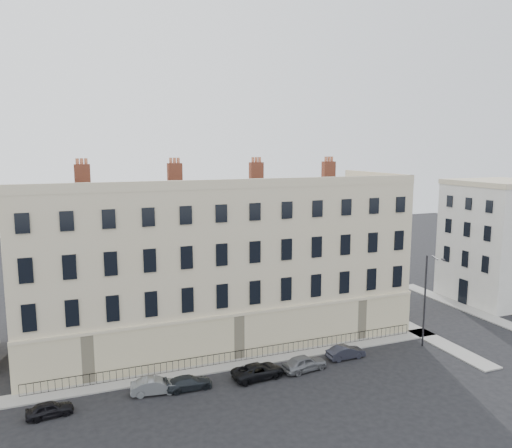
# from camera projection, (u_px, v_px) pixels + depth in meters

# --- Properties ---
(ground) EXTENTS (160.00, 160.00, 0.00)m
(ground) POSITION_uv_depth(u_px,v_px,m) (333.00, 376.00, 40.49)
(ground) COLOR black
(ground) RESTS_ON ground
(terrace) EXTENTS (36.22, 12.22, 17.00)m
(terrace) POSITION_uv_depth(u_px,v_px,m) (218.00, 261.00, 48.21)
(terrace) COLOR beige
(terrace) RESTS_ON ground
(adjacent_building) EXTENTS (10.00, 10.00, 14.00)m
(adjacent_building) POSITION_uv_depth(u_px,v_px,m) (498.00, 243.00, 60.04)
(adjacent_building) COLOR silver
(adjacent_building) RESTS_ON ground
(pavement_terrace) EXTENTS (48.00, 2.00, 0.12)m
(pavement_terrace) POSITION_uv_depth(u_px,v_px,m) (198.00, 370.00, 41.47)
(pavement_terrace) COLOR gray
(pavement_terrace) RESTS_ON ground
(pavement_east_return) EXTENTS (2.00, 24.00, 0.12)m
(pavement_east_return) POSITION_uv_depth(u_px,v_px,m) (402.00, 323.00, 52.54)
(pavement_east_return) COLOR gray
(pavement_east_return) RESTS_ON ground
(pavement_adjacent) EXTENTS (2.00, 20.00, 0.12)m
(pavement_adjacent) POSITION_uv_depth(u_px,v_px,m) (462.00, 307.00, 58.00)
(pavement_adjacent) COLOR gray
(pavement_adjacent) RESTS_ON ground
(railings) EXTENTS (35.00, 0.04, 0.96)m
(railings) POSITION_uv_depth(u_px,v_px,m) (241.00, 356.00, 43.21)
(railings) COLOR black
(railings) RESTS_ON ground
(car_a) EXTENTS (3.23, 1.56, 1.06)m
(car_a) POSITION_uv_depth(u_px,v_px,m) (50.00, 409.00, 34.39)
(car_a) COLOR black
(car_a) RESTS_ON ground
(car_b) EXTENTS (3.81, 1.73, 1.21)m
(car_b) POSITION_uv_depth(u_px,v_px,m) (155.00, 386.00, 37.59)
(car_b) COLOR slate
(car_b) RESTS_ON ground
(car_c) EXTENTS (3.65, 1.49, 1.06)m
(car_c) POSITION_uv_depth(u_px,v_px,m) (189.00, 383.00, 38.27)
(car_c) COLOR black
(car_c) RESTS_ON ground
(car_d) EXTENTS (4.46, 2.37, 1.19)m
(car_d) POSITION_uv_depth(u_px,v_px,m) (258.00, 371.00, 40.12)
(car_d) COLOR black
(car_d) RESTS_ON ground
(car_e) EXTENTS (4.08, 2.10, 1.33)m
(car_e) POSITION_uv_depth(u_px,v_px,m) (304.00, 363.00, 41.45)
(car_e) COLOR slate
(car_e) RESTS_ON ground
(car_f) EXTENTS (3.52, 1.30, 1.15)m
(car_f) POSITION_uv_depth(u_px,v_px,m) (346.00, 352.00, 43.87)
(car_f) COLOR #23242E
(car_f) RESTS_ON ground
(streetlamp) EXTENTS (0.91, 1.76, 8.68)m
(streetlamp) POSITION_uv_depth(u_px,v_px,m) (426.00, 297.00, 45.92)
(streetlamp) COLOR #27272B
(streetlamp) RESTS_ON ground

